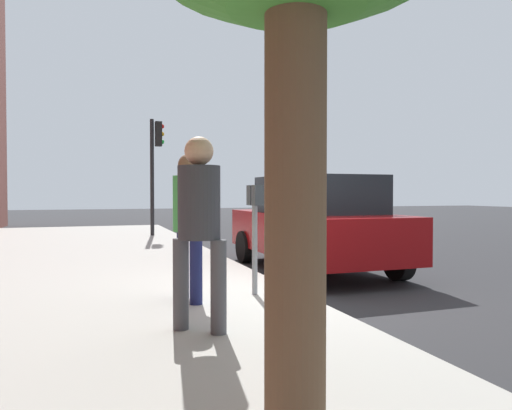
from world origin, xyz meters
TOP-DOWN VIEW (x-y plane):
  - ground_plane at (0.00, 0.00)m, footprint 80.00×80.00m
  - sidewalk_slab at (0.00, 3.00)m, footprint 28.00×6.00m
  - parking_meter at (-0.25, 0.61)m, footprint 0.36×0.12m
  - pedestrian_at_meter at (-0.35, 1.48)m, footprint 0.53×0.39m
  - pedestrian_bystander at (-1.65, 1.63)m, footprint 0.41×0.46m
  - parked_sedan_near at (2.05, -1.35)m, footprint 4.43×2.02m
  - traffic_signal at (9.03, 0.72)m, footprint 0.24×0.44m

SIDE VIEW (x-z plane):
  - ground_plane at x=0.00m, z-range 0.00..0.00m
  - sidewalk_slab at x=0.00m, z-range 0.00..0.15m
  - parked_sedan_near at x=2.05m, z-range 0.01..1.78m
  - parking_meter at x=-0.25m, z-range 0.46..1.87m
  - pedestrian_at_meter at x=-0.35m, z-range 0.31..2.09m
  - pedestrian_bystander at x=-1.65m, z-range 0.33..2.16m
  - traffic_signal at x=9.03m, z-range 0.78..4.38m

